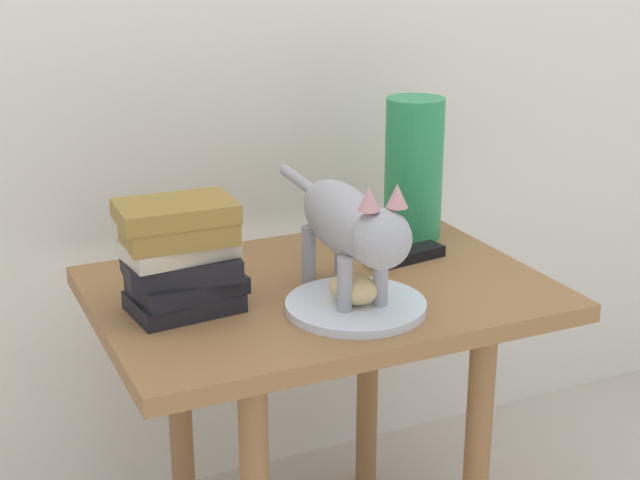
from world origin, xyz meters
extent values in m
cube|color=olive|center=(0.00, 0.00, 0.55)|extent=(0.75, 0.53, 0.03)
cylinder|color=olive|center=(0.20, -0.20, 0.27)|extent=(0.04, 0.04, 0.53)
cylinder|color=olive|center=(-0.20, 0.20, 0.27)|extent=(0.04, 0.04, 0.53)
cylinder|color=olive|center=(0.20, 0.20, 0.27)|extent=(0.04, 0.04, 0.53)
cylinder|color=silver|center=(0.01, -0.12, 0.57)|extent=(0.22, 0.22, 0.01)
ellipsoid|color=#E0BC7A|center=(0.00, -0.12, 0.60)|extent=(0.09, 0.10, 0.05)
cylinder|color=#99999E|center=(0.04, -0.15, 0.61)|extent=(0.02, 0.02, 0.10)
cylinder|color=#99999E|center=(-0.02, -0.14, 0.61)|extent=(0.02, 0.02, 0.10)
cylinder|color=#99999E|center=(0.05, 0.01, 0.61)|extent=(0.02, 0.02, 0.10)
cylinder|color=#99999E|center=(-0.01, 0.02, 0.61)|extent=(0.02, 0.02, 0.10)
ellipsoid|color=#99999E|center=(0.01, -0.06, 0.69)|extent=(0.11, 0.27, 0.11)
sphere|color=#99999E|center=(0.00, -0.21, 0.71)|extent=(0.09, 0.09, 0.09)
cone|color=tan|center=(0.02, -0.21, 0.77)|extent=(0.03, 0.03, 0.03)
cone|color=tan|center=(-0.02, -0.21, 0.77)|extent=(0.03, 0.03, 0.03)
cylinder|color=#99999E|center=(0.03, 0.14, 0.70)|extent=(0.03, 0.16, 0.02)
cube|color=black|center=(-0.24, -0.01, 0.58)|extent=(0.18, 0.13, 0.03)
cube|color=black|center=(-0.23, -0.01, 0.60)|extent=(0.18, 0.14, 0.03)
cube|color=black|center=(-0.24, 0.00, 0.63)|extent=(0.18, 0.14, 0.03)
cube|color=#BCB299|center=(-0.24, 0.00, 0.66)|extent=(0.18, 0.13, 0.03)
cube|color=olive|center=(-0.24, -0.01, 0.69)|extent=(0.17, 0.12, 0.03)
cube|color=olive|center=(-0.24, -0.01, 0.73)|extent=(0.18, 0.12, 0.03)
cylinder|color=#288C51|center=(0.27, 0.16, 0.70)|extent=(0.11, 0.11, 0.27)
cylinder|color=silver|center=(-0.19, 0.17, 0.60)|extent=(0.07, 0.07, 0.08)
cylinder|color=silver|center=(-0.19, 0.17, 0.58)|extent=(0.06, 0.06, 0.04)
cube|color=black|center=(0.19, 0.04, 0.57)|extent=(0.15, 0.07, 0.02)
camera|label=1|loc=(-0.62, -1.34, 1.15)|focal=53.05mm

